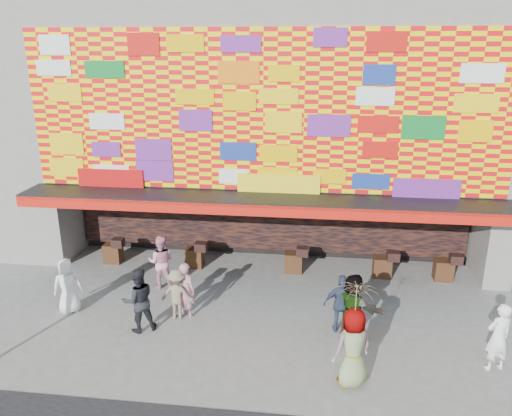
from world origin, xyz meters
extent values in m
plane|color=slate|center=(0.00, 0.00, 0.00)|extent=(90.00, 90.00, 0.00)
cube|color=gray|center=(0.00, 8.00, 6.50)|extent=(15.00, 8.00, 7.00)
cube|color=black|center=(0.00, 9.00, 1.50)|extent=(15.00, 6.00, 3.00)
cube|color=gray|center=(-7.30, 5.00, 1.50)|extent=(0.40, 2.00, 3.00)
cube|color=gray|center=(7.30, 5.00, 1.50)|extent=(0.40, 2.00, 3.00)
cube|color=black|center=(0.00, 3.40, 3.00)|extent=(15.20, 1.60, 0.12)
cube|color=red|center=(0.00, 2.62, 2.85)|extent=(15.20, 0.04, 0.35)
cube|color=#FFEC00|center=(0.00, 3.96, 5.55)|extent=(14.80, 0.08, 4.90)
cube|color=black|center=(0.00, 5.85, 1.55)|extent=(14.00, 0.25, 2.50)
imported|color=white|center=(-5.40, 1.09, 0.83)|extent=(0.96, 0.83, 1.66)
imported|color=#BB7985|center=(-1.93, 1.28, 0.83)|extent=(0.72, 0.62, 1.66)
imported|color=black|center=(-3.00, 0.37, 0.92)|extent=(1.12, 1.05, 1.84)
imported|color=gray|center=(-2.14, 1.14, 0.75)|extent=(0.99, 0.60, 1.49)
imported|color=#323D58|center=(2.48, 0.99, 0.84)|extent=(1.02, 0.50, 1.68)
imported|color=gray|center=(2.76, 0.75, 0.91)|extent=(1.65, 1.50, 1.82)
imported|color=gray|center=(2.64, -1.25, 0.96)|extent=(1.12, 0.99, 1.93)
imported|color=white|center=(6.12, -0.26, 0.88)|extent=(0.75, 0.61, 1.76)
imported|color=pink|center=(-3.17, 2.96, 0.88)|extent=(0.91, 0.74, 1.76)
imported|color=beige|center=(2.64, -1.25, 2.13)|extent=(1.09, 1.10, 0.86)
cylinder|color=#4C3326|center=(2.64, -1.25, 1.25)|extent=(0.02, 0.02, 1.00)
camera|label=1|loc=(1.65, -11.20, 7.53)|focal=35.00mm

